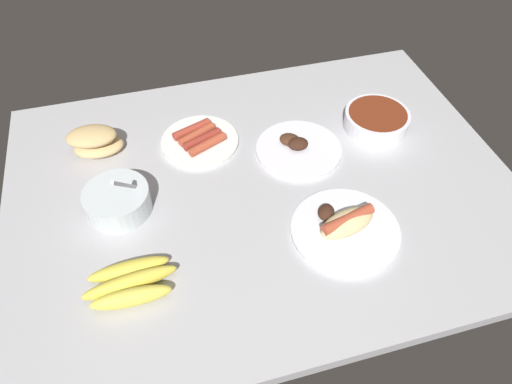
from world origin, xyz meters
The scene contains 8 objects.
ground_plane centered at (0.00, 0.00, -1.50)cm, with size 120.00×90.00×3.00cm, color #B2B2B7.
plate_sausages centered at (-11.71, 18.32, 1.05)cm, with size 20.05×20.05×3.22cm.
bowl_chili centered at (34.75, 11.96, 2.68)cm, with size 16.99×16.99×4.88cm.
plate_hotdog_assembled centered at (13.35, -18.40, 1.76)cm, with size 23.87×23.87×5.61cm.
bowl_coleslaw centered at (-33.46, 1.03, 3.21)cm, with size 14.69×14.69×15.28cm.
bread_stack centered at (-37.33, 21.78, 3.60)cm, with size 14.01×9.74×7.20cm.
banana_bunch centered at (-32.85, -20.40, 1.85)cm, with size 19.12×10.82×3.94cm.
plate_grilled_meat centered at (11.83, 8.83, 0.86)cm, with size 21.82×21.82×3.90cm.
Camera 1 is at (-21.76, -73.27, 82.29)cm, focal length 32.94 mm.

